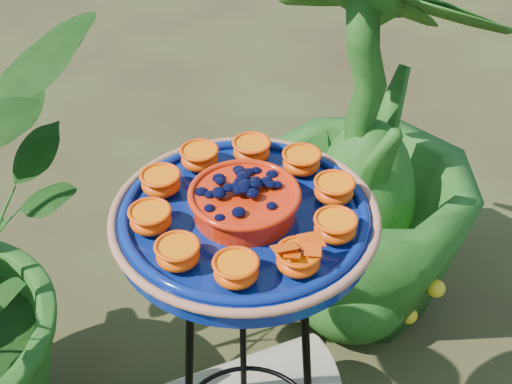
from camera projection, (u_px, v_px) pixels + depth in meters
tripod_stand at (247, 358)px, 1.36m from camera, size 0.37×0.37×0.82m
feeder_dish at (245, 214)px, 1.14m from camera, size 0.51×0.51×0.10m
shrub_back_right at (370, 141)px, 1.84m from camera, size 0.87×0.87×1.11m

